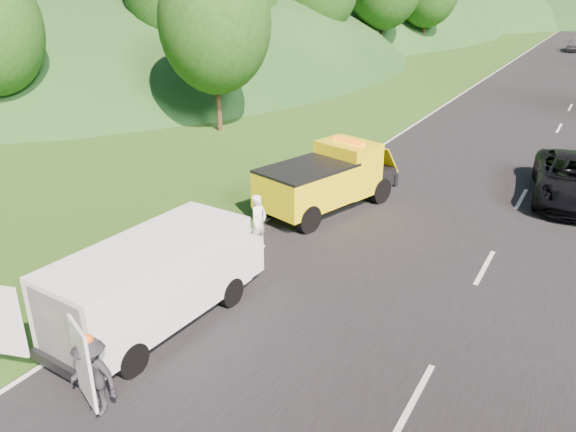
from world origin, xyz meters
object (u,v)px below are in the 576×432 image
Objects in this scene: worker at (99,412)px; suitcase at (182,266)px; white_van at (157,278)px; child at (194,304)px; woman at (259,248)px; tow_truck at (328,178)px; passing_suv at (570,200)px.

suitcase is (-1.95, 4.71, 0.32)m from worker.
child is at bearing 86.09° from white_van.
woman reaches higher than worker.
white_van reaches higher than woman.
woman is 2.62m from suitcase.
white_van is at bearing -75.55° from tow_truck.
worker is (0.83, -3.80, 0.00)m from child.
child is (-0.09, -7.13, -1.12)m from tow_truck.
worker is 2.50× the size of suitcase.
white_van is 4.57m from woman.
white_van is (-0.22, -8.15, 0.06)m from tow_truck.
woman is 1.47× the size of child.
passing_suv is at bearing 96.75° from child.
white_van is at bearing -63.05° from suitcase.
child is at bearing -128.23° from passing_suv.
suitcase is at bearing 120.30° from white_van.
tow_truck is 3.58× the size of worker.
tow_truck is 3.93m from woman.
tow_truck is at bearing -152.14° from passing_suv.
woman is at bearing 71.56° from suitcase.
tow_truck is at bearing -1.87° from woman.
passing_suv is (8.36, 11.30, -0.32)m from suitcase.
white_van is at bearing -173.85° from woman.
tow_truck is at bearing 79.00° from suitcase.
white_van is 9.49× the size of suitcase.
tow_truck reaches higher than passing_suv.
woman is 3.40m from child.
passing_suv is at bearing 62.07° from worker.
suitcase is 0.11× the size of passing_suv.
worker is at bearing -119.39° from passing_suv.
child is 0.20× the size of passing_suv.
tow_truck is at bearing 126.70° from child.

